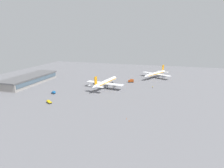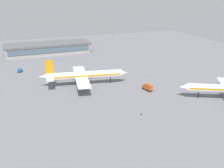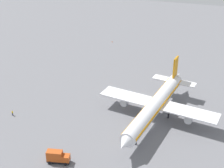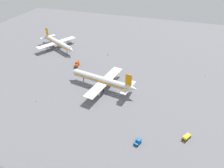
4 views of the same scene
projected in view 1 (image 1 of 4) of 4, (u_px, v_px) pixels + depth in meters
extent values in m
plane|color=slate|center=(108.00, 87.00, 166.39)|extent=(288.00, 288.00, 0.00)
cube|color=#9E9993|center=(30.00, 80.00, 179.21)|extent=(59.66, 20.22, 6.83)
cube|color=#4C6070|center=(39.00, 80.00, 176.15)|extent=(57.27, 0.30, 3.51)
cube|color=#59595B|center=(30.00, 76.00, 178.21)|extent=(62.05, 21.03, 1.17)
cylinder|color=white|center=(106.00, 82.00, 164.10)|extent=(37.68, 10.53, 4.13)
cone|color=white|center=(115.00, 78.00, 181.44)|extent=(4.74, 4.57, 3.92)
cone|color=white|center=(94.00, 87.00, 146.60)|extent=(5.65, 4.14, 3.30)
cube|color=orange|center=(106.00, 82.00, 164.02)|extent=(36.22, 10.36, 0.74)
cube|color=white|center=(105.00, 83.00, 162.58)|extent=(12.06, 36.16, 0.37)
cylinder|color=#A5A8AD|center=(95.00, 84.00, 167.22)|extent=(5.20, 3.08, 2.27)
cylinder|color=#A5A8AD|center=(115.00, 86.00, 158.67)|extent=(5.20, 3.08, 2.27)
cube|color=white|center=(96.00, 86.00, 149.35)|extent=(5.77, 14.63, 0.30)
cube|color=orange|center=(96.00, 81.00, 148.09)|extent=(3.63, 1.06, 6.61)
cylinder|color=black|center=(112.00, 83.00, 176.38)|extent=(0.50, 0.50, 2.89)
cylinder|color=black|center=(101.00, 86.00, 163.81)|extent=(0.50, 0.50, 2.89)
cylinder|color=black|center=(107.00, 87.00, 160.98)|extent=(0.50, 0.50, 2.89)
cylinder|color=white|center=(155.00, 74.00, 202.32)|extent=(33.32, 20.40, 3.93)
cone|color=white|center=(146.00, 76.00, 189.23)|extent=(5.23, 5.15, 3.73)
cone|color=white|center=(164.00, 71.00, 215.27)|extent=(5.82, 5.10, 3.14)
cube|color=orange|center=(155.00, 74.00, 202.25)|extent=(32.10, 19.79, 0.71)
cube|color=white|center=(156.00, 74.00, 203.65)|extent=(21.12, 32.60, 0.35)
cylinder|color=#A5A8AD|center=(164.00, 76.00, 197.54)|extent=(5.11, 4.11, 2.16)
cylinder|color=#A5A8AD|center=(149.00, 74.00, 210.46)|extent=(5.11, 4.11, 2.16)
cube|color=white|center=(163.00, 72.00, 213.28)|extent=(9.25, 13.47, 0.28)
cube|color=orange|center=(163.00, 68.00, 212.08)|extent=(3.22, 2.00, 6.29)
cylinder|color=black|center=(149.00, 79.00, 194.58)|extent=(0.47, 0.47, 2.75)
cylinder|color=black|center=(159.00, 77.00, 203.00)|extent=(0.47, 0.47, 2.75)
cylinder|color=black|center=(154.00, 76.00, 207.28)|extent=(0.47, 0.47, 2.75)
cube|color=black|center=(53.00, 93.00, 147.54)|extent=(2.91, 3.67, 0.30)
cube|color=#1966B2|center=(54.00, 92.00, 146.89)|extent=(2.41, 2.36, 1.60)
cube|color=#3F596B|center=(54.00, 92.00, 146.34)|extent=(1.52, 0.64, 0.90)
cube|color=#1966B2|center=(53.00, 92.00, 147.96)|extent=(2.27, 1.98, 0.50)
cylinder|color=black|center=(55.00, 93.00, 147.66)|extent=(0.56, 0.85, 0.80)
cylinder|color=black|center=(53.00, 94.00, 146.19)|extent=(0.56, 0.85, 0.80)
cylinder|color=black|center=(54.00, 93.00, 148.96)|extent=(0.56, 0.85, 0.80)
cylinder|color=black|center=(52.00, 93.00, 147.50)|extent=(0.56, 0.85, 0.80)
cube|color=black|center=(131.00, 82.00, 183.91)|extent=(2.92, 5.86, 0.30)
cube|color=#BF4C19|center=(129.00, 81.00, 183.84)|extent=(2.21, 2.13, 1.60)
cube|color=#3F596B|center=(128.00, 81.00, 183.84)|extent=(1.58, 0.38, 0.90)
cube|color=#BF4C19|center=(132.00, 80.00, 183.46)|extent=(2.58, 4.09, 2.60)
cylinder|color=black|center=(129.00, 82.00, 183.22)|extent=(0.45, 0.84, 0.80)
cylinder|color=black|center=(129.00, 82.00, 185.04)|extent=(0.45, 0.84, 0.80)
cylinder|color=black|center=(133.00, 82.00, 182.85)|extent=(0.45, 0.84, 0.80)
cylinder|color=black|center=(133.00, 82.00, 184.68)|extent=(0.45, 0.84, 0.80)
cube|color=black|center=(49.00, 103.00, 126.56)|extent=(3.80, 4.77, 0.30)
cube|color=gold|center=(48.00, 101.00, 127.27)|extent=(2.54, 2.50, 1.20)
cube|color=#3F596B|center=(48.00, 100.00, 127.77)|extent=(1.43, 0.85, 0.67)
cube|color=gold|center=(50.00, 102.00, 125.83)|extent=(2.92, 3.20, 0.60)
cylinder|color=black|center=(47.00, 102.00, 127.02)|extent=(0.65, 0.85, 0.80)
cylinder|color=black|center=(50.00, 102.00, 128.31)|extent=(0.65, 0.85, 0.80)
cylinder|color=black|center=(49.00, 104.00, 124.90)|extent=(0.65, 0.85, 0.80)
cylinder|color=black|center=(52.00, 103.00, 126.19)|extent=(0.65, 0.85, 0.80)
cylinder|color=#1E2338|center=(152.00, 88.00, 163.96)|extent=(0.44, 0.44, 0.85)
cylinder|color=yellow|center=(152.00, 87.00, 163.78)|extent=(0.52, 0.52, 0.60)
sphere|color=tan|center=(153.00, 86.00, 163.68)|extent=(0.22, 0.22, 0.22)
cylinder|color=yellow|center=(153.00, 87.00, 163.61)|extent=(0.10, 0.10, 0.54)
cylinder|color=yellow|center=(152.00, 87.00, 163.95)|extent=(0.10, 0.10, 0.54)
cone|color=#EA590C|center=(127.00, 119.00, 102.49)|extent=(0.44, 0.44, 0.60)
cone|color=#EA590C|center=(93.00, 79.00, 198.98)|extent=(0.44, 0.44, 0.60)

